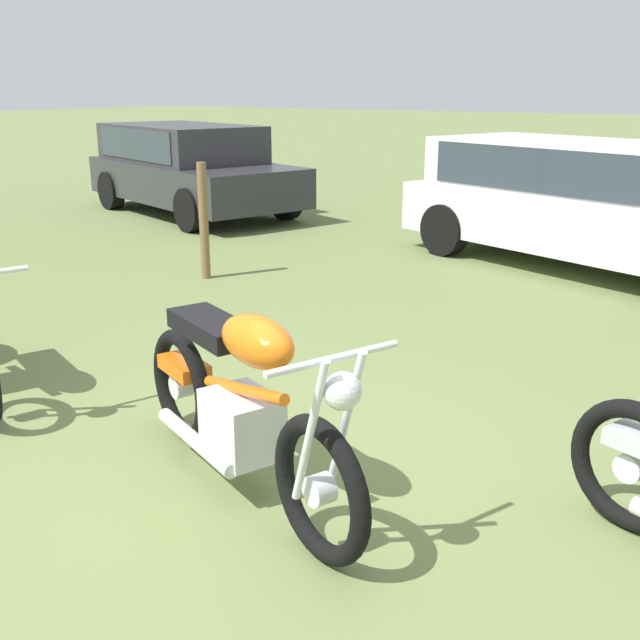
# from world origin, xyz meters

# --- Properties ---
(ground_plane) EXTENTS (120.00, 120.00, 0.00)m
(ground_plane) POSITION_xyz_m (0.00, 0.00, 0.00)
(ground_plane) COLOR olive
(motorcycle_orange) EXTENTS (2.00, 1.04, 1.02)m
(motorcycle_orange) POSITION_xyz_m (0.03, -0.14, 0.50)
(motorcycle_orange) COLOR black
(motorcycle_orange) RESTS_ON ground
(car_charcoal) EXTENTS (4.51, 2.99, 1.43)m
(car_charcoal) POSITION_xyz_m (-6.52, 6.41, 0.83)
(car_charcoal) COLOR #2D2D33
(car_charcoal) RESTS_ON ground
(car_white) EXTENTS (4.87, 3.16, 1.43)m
(car_white) POSITION_xyz_m (0.01, 6.12, 0.84)
(car_white) COLOR silver
(car_white) RESTS_ON ground
(fence_post_wooden) EXTENTS (0.10, 0.10, 1.26)m
(fence_post_wooden) POSITION_xyz_m (-3.23, 3.18, 0.63)
(fence_post_wooden) COLOR brown
(fence_post_wooden) RESTS_ON ground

